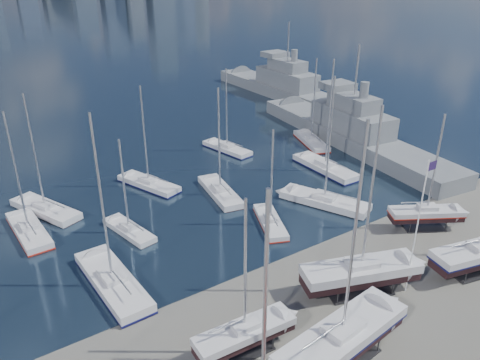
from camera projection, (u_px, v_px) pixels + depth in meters
ground at (349, 316)px, 40.47m from camera, size 1400.00×1400.00×0.00m
sailboat_cradle_2 at (245, 333)px, 35.83m from camera, size 8.30×2.75×13.56m
sailboat_cradle_3 at (342, 338)px, 34.91m from camera, size 12.41×4.70×19.30m
sailboat_cradle_4 at (361, 272)px, 42.61m from camera, size 11.38×6.58×17.78m
sailboat_cradle_5 at (480, 253)px, 45.47m from camera, size 10.80×5.27×16.75m
sailboat_cradle_6 at (426, 213)px, 53.07m from camera, size 8.37×6.19×13.65m
sailboat_moored_1 at (29, 232)px, 52.63m from camera, size 3.24×10.11×14.94m
sailboat_moored_2 at (46, 210)px, 57.13m from camera, size 6.62×10.61×15.54m
sailboat_moored_3 at (113, 284)px, 44.02m from camera, size 3.74×12.02×17.80m
sailboat_moored_4 at (129, 231)px, 52.77m from camera, size 3.63×8.07×11.78m
sailboat_moored_5 at (149, 185)px, 63.84m from camera, size 5.87×10.13×14.62m
sailboat_moored_6 at (270, 223)px, 54.46m from camera, size 5.26×8.43×12.22m
sailboat_moored_7 at (220, 193)px, 61.54m from camera, size 4.51×10.26×14.99m
sailboat_moored_8 at (227, 149)px, 76.16m from camera, size 4.30×9.68×13.99m
sailboat_moored_9 at (324, 202)px, 59.05m from camera, size 7.41×11.61×17.04m
sailboat_moored_10 at (325, 169)px, 68.87m from camera, size 3.42×11.44×17.01m
sailboat_moored_11 at (311, 142)px, 79.23m from camera, size 5.98×10.37×14.96m
naval_ship_east at (350, 134)px, 78.93m from camera, size 12.49×44.88×17.99m
naval_ship_west at (286, 90)px, 106.63m from camera, size 7.87×45.77×18.11m
flagpole at (419, 219)px, 40.41m from camera, size 1.16×0.12×13.19m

